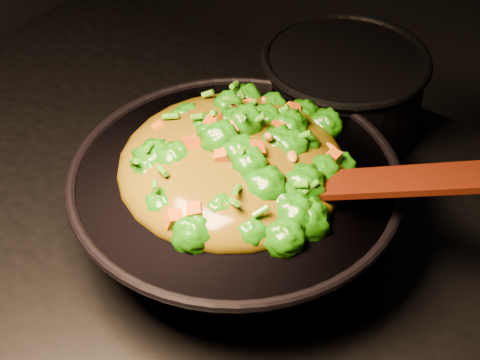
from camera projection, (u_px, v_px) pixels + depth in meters
The scene contains 4 objects.
wok at pixel (236, 208), 0.97m from camera, with size 0.41×0.41×0.12m, color black, non-canonical shape.
stir_fry at pixel (232, 139), 0.91m from camera, with size 0.29×0.29×0.10m, color #1B6B07, non-canonical shape.
spatula at pixel (381, 182), 0.84m from camera, with size 0.32×0.05×0.01m, color #310B03.
back_pot at pixel (342, 93), 1.14m from camera, with size 0.24×0.24×0.14m, color black.
Camera 1 is at (0.48, -0.53, 1.64)m, focal length 55.00 mm.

